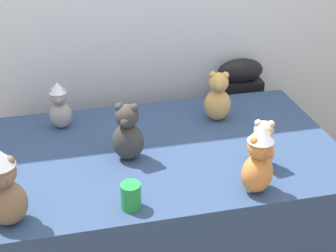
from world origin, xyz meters
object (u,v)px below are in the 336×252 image
at_px(teddy_bear_charcoal, 128,134).
at_px(teddy_bear_mocha, 4,188).
at_px(display_table, 168,212).
at_px(teddy_bear_ginger, 259,160).
at_px(instrument_case, 236,127).
at_px(party_cup_green, 131,196).
at_px(teddy_bear_sand, 262,145).
at_px(teddy_bear_honey, 218,98).
at_px(teddy_bear_ash, 60,106).

xyz_separation_m(teddy_bear_charcoal, teddy_bear_mocha, (-0.50, -0.34, 0.03)).
distance_m(display_table, teddy_bear_ginger, 0.72).
relative_size(instrument_case, party_cup_green, 8.51).
bearing_deg(display_table, party_cup_green, -120.86).
height_order(teddy_bear_mocha, teddy_bear_sand, teddy_bear_mocha).
height_order(instrument_case, teddy_bear_honey, teddy_bear_honey).
height_order(display_table, teddy_bear_ash, teddy_bear_ash).
bearing_deg(teddy_bear_honey, teddy_bear_charcoal, -133.59).
height_order(instrument_case, teddy_bear_mocha, teddy_bear_mocha).
distance_m(teddy_bear_mocha, teddy_bear_sand, 1.07).
height_order(teddy_bear_honey, teddy_bear_sand, teddy_bear_honey).
bearing_deg(instrument_case, teddy_bear_ash, -160.72).
bearing_deg(teddy_bear_ash, teddy_bear_mocha, -102.18).
distance_m(teddy_bear_honey, teddy_bear_mocha, 1.18).
bearing_deg(teddy_bear_charcoal, party_cup_green, -77.32).
height_order(teddy_bear_honey, teddy_bear_mocha, teddy_bear_mocha).
height_order(instrument_case, teddy_bear_sand, teddy_bear_sand).
distance_m(teddy_bear_ginger, teddy_bear_mocha, 0.97).
xyz_separation_m(teddy_bear_honey, teddy_bear_ginger, (-0.04, -0.63, 0.02)).
bearing_deg(teddy_bear_honey, teddy_bear_ash, -168.40).
height_order(teddy_bear_ash, party_cup_green, teddy_bear_ash).
xyz_separation_m(teddy_bear_sand, party_cup_green, (-0.61, -0.16, -0.05)).
relative_size(teddy_bear_charcoal, party_cup_green, 2.54).
relative_size(teddy_bear_mocha, teddy_bear_sand, 1.43).
xyz_separation_m(teddy_bear_ginger, teddy_bear_ash, (-0.76, 0.72, -0.03)).
xyz_separation_m(display_table, teddy_bear_charcoal, (-0.19, -0.05, 0.51)).
relative_size(teddy_bear_ash, party_cup_green, 2.26).
height_order(instrument_case, teddy_bear_charcoal, teddy_bear_charcoal).
relative_size(display_table, teddy_bear_ash, 6.48).
height_order(teddy_bear_honey, party_cup_green, teddy_bear_honey).
distance_m(display_table, teddy_bear_ash, 0.77).
height_order(display_table, instrument_case, instrument_case).
xyz_separation_m(display_table, teddy_bear_sand, (0.37, -0.23, 0.49)).
bearing_deg(teddy_bear_ash, instrument_case, 20.35).
bearing_deg(teddy_bear_ginger, teddy_bear_ash, 115.65).
distance_m(teddy_bear_charcoal, teddy_bear_mocha, 0.60).
bearing_deg(teddy_bear_ginger, instrument_case, 52.28).
bearing_deg(teddy_bear_sand, teddy_bear_charcoal, -176.46).
height_order(display_table, teddy_bear_mocha, teddy_bear_mocha).
xyz_separation_m(teddy_bear_honey, party_cup_green, (-0.55, -0.62, -0.07)).
relative_size(teddy_bear_charcoal, teddy_bear_ginger, 0.92).
height_order(teddy_bear_charcoal, teddy_bear_mocha, teddy_bear_mocha).
bearing_deg(teddy_bear_charcoal, teddy_bear_honey, 47.83).
bearing_deg(instrument_case, teddy_bear_ginger, -103.64).
height_order(teddy_bear_honey, teddy_bear_charcoal, teddy_bear_charcoal).
xyz_separation_m(display_table, party_cup_green, (-0.24, -0.40, 0.44)).
xyz_separation_m(teddy_bear_ginger, party_cup_green, (-0.52, 0.00, -0.09)).
height_order(teddy_bear_charcoal, teddy_bear_ginger, teddy_bear_ginger).
bearing_deg(teddy_bear_ginger, party_cup_green, 158.67).
xyz_separation_m(teddy_bear_ash, party_cup_green, (0.24, -0.72, -0.07)).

